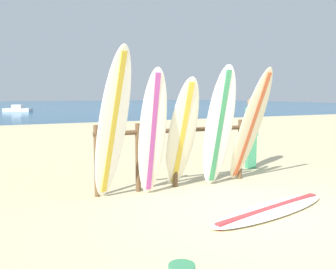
{
  "coord_description": "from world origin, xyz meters",
  "views": [
    {
      "loc": [
        -3.48,
        -3.86,
        1.68
      ],
      "look_at": [
        -0.47,
        2.25,
        0.93
      ],
      "focal_mm": 39.02,
      "sensor_mm": 36.0,
      "label": 1
    }
  ],
  "objects_px": {
    "surfboard_leaning_far_left": "(113,126)",
    "surfboard_leaning_center_right": "(250,126)",
    "surfboard_leaning_center_left": "(182,135)",
    "surfboard_leaning_center": "(219,127)",
    "small_boat_offshore": "(18,109)",
    "surfboard_lying_on_sand": "(271,210)",
    "surfboard_leaning_left": "(152,133)",
    "surfboard_rack": "(175,148)",
    "beachgoer_standing": "(251,130)"
  },
  "relations": [
    {
      "from": "surfboard_leaning_far_left",
      "to": "surfboard_leaning_center_right",
      "type": "relative_size",
      "value": 1.11
    },
    {
      "from": "surfboard_leaning_center",
      "to": "small_boat_offshore",
      "type": "xyz_separation_m",
      "value": [
        -1.09,
        33.08,
        -0.84
      ]
    },
    {
      "from": "surfboard_rack",
      "to": "surfboard_leaning_center_right",
      "type": "distance_m",
      "value": 1.49
    },
    {
      "from": "surfboard_leaning_center_left",
      "to": "beachgoer_standing",
      "type": "xyz_separation_m",
      "value": [
        2.35,
        1.03,
        -0.1
      ]
    },
    {
      "from": "surfboard_lying_on_sand",
      "to": "beachgoer_standing",
      "type": "distance_m",
      "value": 3.28
    },
    {
      "from": "surfboard_rack",
      "to": "beachgoer_standing",
      "type": "relative_size",
      "value": 1.87
    },
    {
      "from": "surfboard_leaning_center_left",
      "to": "surfboard_leaning_center",
      "type": "bearing_deg",
      "value": -11.12
    },
    {
      "from": "surfboard_leaning_left",
      "to": "surfboard_leaning_center_right",
      "type": "distance_m",
      "value": 2.03
    },
    {
      "from": "surfboard_leaning_far_left",
      "to": "surfboard_leaning_center",
      "type": "relative_size",
      "value": 1.1
    },
    {
      "from": "surfboard_rack",
      "to": "beachgoer_standing",
      "type": "height_order",
      "value": "beachgoer_standing"
    },
    {
      "from": "surfboard_leaning_center_left",
      "to": "surfboard_leaning_center",
      "type": "relative_size",
      "value": 0.9
    },
    {
      "from": "beachgoer_standing",
      "to": "small_boat_offshore",
      "type": "relative_size",
      "value": 0.58
    },
    {
      "from": "surfboard_leaning_center_left",
      "to": "surfboard_leaning_left",
      "type": "bearing_deg",
      "value": -167.27
    },
    {
      "from": "surfboard_leaning_center_right",
      "to": "surfboard_leaning_center",
      "type": "bearing_deg",
      "value": -176.65
    },
    {
      "from": "surfboard_leaning_far_left",
      "to": "small_boat_offshore",
      "type": "xyz_separation_m",
      "value": [
        0.88,
        33.09,
        -0.95
      ]
    },
    {
      "from": "surfboard_leaning_center_right",
      "to": "beachgoer_standing",
      "type": "bearing_deg",
      "value": 50.06
    },
    {
      "from": "surfboard_leaning_far_left",
      "to": "surfboard_leaning_left",
      "type": "bearing_deg",
      "value": 0.78
    },
    {
      "from": "surfboard_rack",
      "to": "beachgoer_standing",
      "type": "bearing_deg",
      "value": 17.49
    },
    {
      "from": "small_boat_offshore",
      "to": "surfboard_leaning_center_left",
      "type": "bearing_deg",
      "value": -89.29
    },
    {
      "from": "surfboard_leaning_far_left",
      "to": "small_boat_offshore",
      "type": "relative_size",
      "value": 0.87
    },
    {
      "from": "surfboard_leaning_center_left",
      "to": "beachgoer_standing",
      "type": "bearing_deg",
      "value": 23.64
    },
    {
      "from": "surfboard_leaning_left",
      "to": "surfboard_leaning_center_right",
      "type": "bearing_deg",
      "value": 1.4
    },
    {
      "from": "surfboard_lying_on_sand",
      "to": "surfboard_leaning_center_left",
      "type": "bearing_deg",
      "value": 110.37
    },
    {
      "from": "surfboard_lying_on_sand",
      "to": "small_boat_offshore",
      "type": "bearing_deg",
      "value": 91.67
    },
    {
      "from": "surfboard_leaning_left",
      "to": "small_boat_offshore",
      "type": "bearing_deg",
      "value": 89.64
    },
    {
      "from": "beachgoer_standing",
      "to": "surfboard_leaning_left",
      "type": "bearing_deg",
      "value": -158.52
    },
    {
      "from": "surfboard_leaning_center_left",
      "to": "surfboard_lying_on_sand",
      "type": "relative_size",
      "value": 0.79
    },
    {
      "from": "surfboard_leaning_far_left",
      "to": "surfboard_lying_on_sand",
      "type": "height_order",
      "value": "surfboard_leaning_far_left"
    },
    {
      "from": "surfboard_leaning_center",
      "to": "surfboard_leaning_center_right",
      "type": "distance_m",
      "value": 0.74
    },
    {
      "from": "surfboard_leaning_center",
      "to": "surfboard_leaning_far_left",
      "type": "bearing_deg",
      "value": -179.54
    },
    {
      "from": "surfboard_leaning_far_left",
      "to": "surfboard_leaning_center_right",
      "type": "height_order",
      "value": "surfboard_leaning_far_left"
    },
    {
      "from": "surfboard_leaning_center_left",
      "to": "beachgoer_standing",
      "type": "height_order",
      "value": "surfboard_leaning_center_left"
    },
    {
      "from": "surfboard_lying_on_sand",
      "to": "surfboard_rack",
      "type": "bearing_deg",
      "value": 106.72
    },
    {
      "from": "surfboard_rack",
      "to": "surfboard_leaning_center_left",
      "type": "relative_size",
      "value": 1.52
    },
    {
      "from": "surfboard_leaning_center_left",
      "to": "surfboard_lying_on_sand",
      "type": "distance_m",
      "value": 1.96
    },
    {
      "from": "surfboard_leaning_center",
      "to": "beachgoer_standing",
      "type": "distance_m",
      "value": 2.05
    },
    {
      "from": "surfboard_rack",
      "to": "small_boat_offshore",
      "type": "xyz_separation_m",
      "value": [
        -0.44,
        32.65,
        -0.46
      ]
    },
    {
      "from": "surfboard_leaning_center_right",
      "to": "surfboard_lying_on_sand",
      "type": "xyz_separation_m",
      "value": [
        -0.82,
        -1.52,
        -1.05
      ]
    },
    {
      "from": "surfboard_lying_on_sand",
      "to": "surfboard_leaning_center_right",
      "type": "bearing_deg",
      "value": 61.75
    },
    {
      "from": "surfboard_leaning_left",
      "to": "small_boat_offshore",
      "type": "distance_m",
      "value": 33.09
    },
    {
      "from": "surfboard_leaning_center",
      "to": "surfboard_leaning_center_right",
      "type": "xyz_separation_m",
      "value": [
        0.74,
        0.04,
        -0.01
      ]
    },
    {
      "from": "surfboard_leaning_center",
      "to": "small_boat_offshore",
      "type": "distance_m",
      "value": 33.11
    },
    {
      "from": "surfboard_rack",
      "to": "beachgoer_standing",
      "type": "xyz_separation_m",
      "value": [
        2.32,
        0.73,
        0.17
      ]
    },
    {
      "from": "surfboard_leaning_center",
      "to": "beachgoer_standing",
      "type": "xyz_separation_m",
      "value": [
        1.67,
        1.16,
        -0.21
      ]
    },
    {
      "from": "surfboard_leaning_left",
      "to": "beachgoer_standing",
      "type": "bearing_deg",
      "value": 21.48
    },
    {
      "from": "surfboard_lying_on_sand",
      "to": "surfboard_leaning_center",
      "type": "bearing_deg",
      "value": 86.89
    },
    {
      "from": "surfboard_leaning_left",
      "to": "surfboard_leaning_center_left",
      "type": "relative_size",
      "value": 1.07
    },
    {
      "from": "surfboard_leaning_far_left",
      "to": "surfboard_leaning_center",
      "type": "xyz_separation_m",
      "value": [
        1.97,
        0.02,
        -0.11
      ]
    },
    {
      "from": "surfboard_rack",
      "to": "surfboard_leaning_left",
      "type": "bearing_deg",
      "value": -145.88
    },
    {
      "from": "surfboard_leaning_left",
      "to": "surfboard_lying_on_sand",
      "type": "xyz_separation_m",
      "value": [
        1.22,
        -1.47,
        -1.02
      ]
    }
  ]
}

